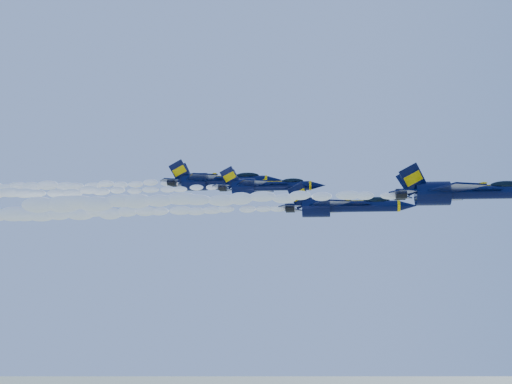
# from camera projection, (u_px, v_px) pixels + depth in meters

# --- Properties ---
(jet_lead) EXTENTS (17.83, 14.63, 6.63)m
(jet_lead) POSITION_uv_depth(u_px,v_px,m) (465.00, 192.00, 72.26)
(jet_lead) COLOR black
(smoke_trail_jet_lead) EXTENTS (43.94, 2.13, 1.92)m
(smoke_trail_jet_lead) POSITION_uv_depth(u_px,v_px,m) (206.00, 200.00, 75.33)
(smoke_trail_jet_lead) COLOR white
(jet_second) EXTENTS (17.90, 14.68, 6.65)m
(jet_second) POSITION_uv_depth(u_px,v_px,m) (342.00, 206.00, 87.81)
(jet_second) COLOR black
(smoke_trail_jet_second) EXTENTS (43.94, 2.14, 1.92)m
(smoke_trail_jet_second) POSITION_uv_depth(u_px,v_px,m) (132.00, 212.00, 90.89)
(smoke_trail_jet_second) COLOR white
(jet_third) EXTENTS (15.58, 12.78, 5.79)m
(jet_third) POSITION_uv_depth(u_px,v_px,m) (265.00, 186.00, 93.30)
(jet_third) COLOR black
(smoke_trail_jet_third) EXTENTS (43.94, 1.86, 1.68)m
(smoke_trail_jet_third) POSITION_uv_depth(u_px,v_px,m) (75.00, 192.00, 96.28)
(smoke_trail_jet_third) COLOR white
(jet_fourth) EXTENTS (18.41, 15.10, 6.84)m
(jet_fourth) POSITION_uv_depth(u_px,v_px,m) (218.00, 181.00, 102.11)
(jet_fourth) COLOR black
(smoke_trail_jet_fourth) EXTENTS (43.94, 2.20, 1.98)m
(smoke_trail_jet_fourth) POSITION_uv_depth(u_px,v_px,m) (38.00, 187.00, 105.21)
(smoke_trail_jet_fourth) COLOR white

